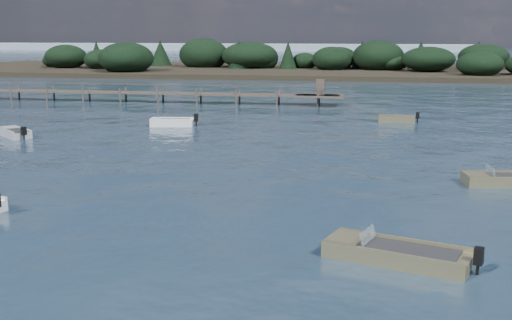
% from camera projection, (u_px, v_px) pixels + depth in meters
% --- Properties ---
extents(ground, '(400.00, 400.00, 0.00)m').
position_uv_depth(ground, '(295.00, 94.00, 78.70)').
color(ground, '#182939').
rests_on(ground, ground).
extents(tender_far_grey, '(3.45, 3.24, 1.22)m').
position_uv_depth(tender_far_grey, '(15.00, 134.00, 46.95)').
color(tender_far_grey, '#A7ABAE').
rests_on(tender_far_grey, ground).
extents(dinghy_mid_white_b, '(4.94, 2.27, 1.21)m').
position_uv_depth(dinghy_mid_white_b, '(509.00, 182.00, 32.35)').
color(dinghy_mid_white_b, '#686345').
rests_on(dinghy_mid_white_b, ground).
extents(dinghy_mid_white_a, '(5.24, 3.26, 1.21)m').
position_uv_depth(dinghy_mid_white_a, '(397.00, 256.00, 21.69)').
color(dinghy_mid_white_a, '#686345').
rests_on(dinghy_mid_white_a, ground).
extents(tender_far_white, '(3.92, 1.79, 1.32)m').
position_uv_depth(tender_far_white, '(172.00, 124.00, 52.19)').
color(tender_far_white, white).
rests_on(tender_far_white, ground).
extents(tender_far_grey_b, '(3.40, 1.34, 1.16)m').
position_uv_depth(tender_far_grey_b, '(397.00, 120.00, 54.45)').
color(tender_far_grey_b, '#686345').
rests_on(tender_far_grey_b, ground).
extents(buoy_b, '(0.32, 0.32, 0.32)m').
position_uv_depth(buoy_b, '(372.00, 239.00, 23.99)').
color(buoy_b, silver).
rests_on(buoy_b, ground).
extents(jetty, '(64.50, 3.20, 3.40)m').
position_uv_depth(jetty, '(86.00, 92.00, 70.56)').
color(jetty, '#4C4138').
rests_on(jetty, ground).
extents(far_headland, '(190.00, 40.00, 5.80)m').
position_uv_depth(far_headland, '(462.00, 63.00, 112.74)').
color(far_headland, black).
rests_on(far_headland, ground).
extents(distant_haze, '(280.00, 20.00, 2.40)m').
position_uv_depth(distant_haze, '(120.00, 50.00, 257.95)').
color(distant_haze, '#8FA4B1').
rests_on(distant_haze, ground).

